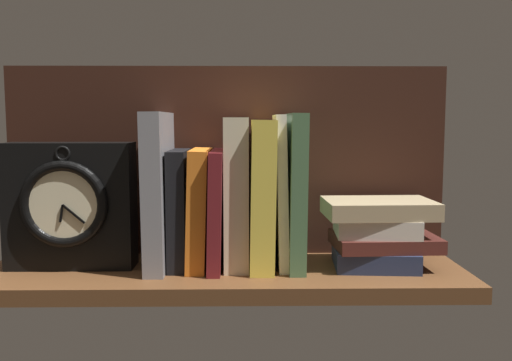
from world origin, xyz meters
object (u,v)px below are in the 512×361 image
book_maroon_dawkins (217,208)px  book_cream_twain (237,192)px  book_gray_chess (159,190)px  book_stack_side (378,232)px  book_green_romantic (295,190)px  book_black_skeptic (180,208)px  book_orange_pandolfini (200,208)px  book_yellow_seinlanguage (262,193)px  book_white_catcher (281,191)px  framed_clock (70,205)px

book_maroon_dawkins → book_cream_twain: bearing=0.0°
book_gray_chess → book_stack_side: (35.75, -0.94, -6.86)cm
book_maroon_dawkins → book_green_romantic: 13.15cm
book_black_skeptic → book_maroon_dawkins: (6.07, 0.00, -0.03)cm
book_black_skeptic → book_maroon_dawkins: 6.07cm
book_orange_pandolfini → book_cream_twain: size_ratio=0.79×
book_yellow_seinlanguage → book_stack_side: (18.96, -0.94, -6.26)cm
book_white_catcher → framed_clock: 34.10cm
book_black_skeptic → book_green_romantic: (18.88, 0.00, 2.94)cm
book_black_skeptic → book_white_catcher: bearing=0.0°
book_gray_chess → book_white_catcher: (19.80, 0.00, -0.19)cm
book_cream_twain → book_green_romantic: size_ratio=0.97×
book_stack_side → book_orange_pandolfini: bearing=178.1°
book_white_catcher → book_cream_twain: bearing=180.0°
book_cream_twain → book_stack_side: 24.00cm
book_yellow_seinlanguage → book_green_romantic: (5.40, 0.00, 0.51)cm
book_maroon_dawkins → framed_clock: bearing=-177.5°
book_cream_twain → framed_clock: 26.96cm
book_maroon_dawkins → book_green_romantic: book_green_romantic is taller
framed_clock → book_yellow_seinlanguage: bearing=1.9°
book_orange_pandolfini → book_yellow_seinlanguage: 10.52cm
book_cream_twain → book_maroon_dawkins: bearing=180.0°
book_cream_twain → framed_clock: (-26.87, -1.04, -1.88)cm
book_black_skeptic → book_orange_pandolfini: (3.24, 0.00, 0.06)cm
book_gray_chess → book_maroon_dawkins: bearing=0.0°
book_maroon_dawkins → book_stack_side: bearing=-2.1°
book_white_catcher → book_green_romantic: bearing=0.0°
book_stack_side → book_gray_chess: bearing=178.5°
book_white_catcher → framed_clock: (-34.02, -1.04, -2.11)cm
book_cream_twain → book_white_catcher: 7.16cm
book_black_skeptic → book_green_romantic: 19.11cm
book_gray_chess → book_cream_twain: 12.66cm
book_cream_twain → book_green_romantic: (9.54, 0.00, 0.33)cm
book_maroon_dawkins → book_orange_pandolfini: bearing=180.0°
book_gray_chess → book_maroon_dawkins: book_gray_chess is taller
framed_clock → book_gray_chess: bearing=4.2°
book_gray_chess → framed_clock: (-14.22, -1.04, -2.30)cm
book_black_skeptic → framed_clock: bearing=-176.6°
book_orange_pandolfini → framed_clock: size_ratio=0.94×
book_gray_chess → book_orange_pandolfini: 7.19cm
book_orange_pandolfini → book_green_romantic: (15.65, 0.00, 2.88)cm
book_orange_pandolfini → book_yellow_seinlanguage: book_yellow_seinlanguage is taller
book_yellow_seinlanguage → book_stack_side: 19.99cm
book_orange_pandolfini → framed_clock: (-20.76, -1.04, 0.67)cm
book_black_skeptic → book_stack_side: bearing=-1.7°
book_maroon_dawkins → book_stack_side: size_ratio=1.04×
book_black_skeptic → framed_clock: size_ratio=0.94×
book_black_skeptic → book_maroon_dawkins: bearing=0.0°
book_yellow_seinlanguage → framed_clock: 31.08cm
book_white_catcher → book_black_skeptic: bearing=180.0°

